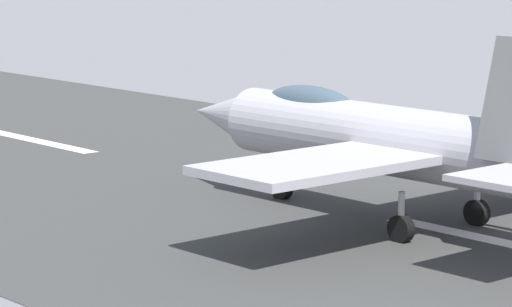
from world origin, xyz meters
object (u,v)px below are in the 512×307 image
Objects in this scene: crew_person at (251,112)px; marker_cone_far at (276,110)px; fighter_jet at (391,138)px; marker_cone_mid at (464,138)px.

crew_person reaches higher than marker_cone_far.
fighter_jet reaches higher than marker_cone_mid.
fighter_jet reaches higher than marker_cone_far.
marker_cone_far is (2.89, -4.00, -0.54)m from crew_person.
crew_person is at bearing -28.20° from fighter_jet.
crew_person is at bearing 25.73° from marker_cone_mid.
marker_cone_far is at bearing 0.00° from marker_cone_mid.
marker_cone_mid is 1.00× the size of marker_cone_far.
crew_person is 9.23m from marker_cone_mid.
fighter_jet is 23.23m from marker_cone_far.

